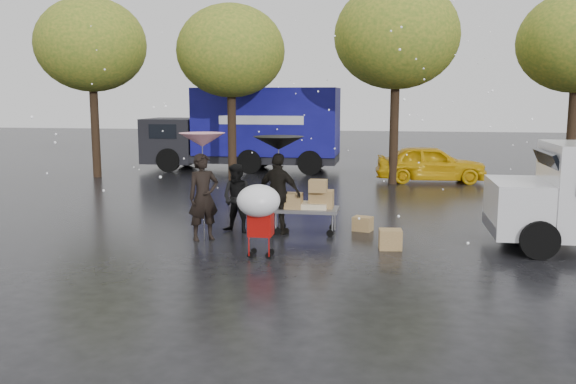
% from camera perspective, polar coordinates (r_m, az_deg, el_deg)
% --- Properties ---
extents(ground, '(90.00, 90.00, 0.00)m').
position_cam_1_polar(ground, '(12.87, -1.47, -5.16)').
color(ground, black).
rests_on(ground, ground).
extents(person_pink, '(0.83, 0.79, 1.91)m').
position_cam_1_polar(person_pink, '(13.46, -7.92, -0.47)').
color(person_pink, black).
rests_on(person_pink, ground).
extents(person_middle, '(0.90, 0.77, 1.60)m').
position_cam_1_polar(person_middle, '(14.14, -4.73, -0.61)').
color(person_middle, black).
rests_on(person_middle, ground).
extents(person_black, '(1.18, 0.77, 1.87)m').
position_cam_1_polar(person_black, '(13.92, -0.88, -0.17)').
color(person_black, black).
rests_on(person_black, ground).
extents(umbrella_pink, '(1.00, 1.00, 2.36)m').
position_cam_1_polar(umbrella_pink, '(13.31, -8.03, 4.83)').
color(umbrella_pink, '#4C4C4C').
rests_on(umbrella_pink, ground).
extents(umbrella_black, '(1.16, 1.16, 2.24)m').
position_cam_1_polar(umbrella_black, '(13.79, -0.89, 4.59)').
color(umbrella_black, '#4C4C4C').
rests_on(umbrella_black, ground).
extents(vendor_cart, '(1.52, 0.80, 1.27)m').
position_cam_1_polar(vendor_cart, '(14.05, 2.00, -0.95)').
color(vendor_cart, slate).
rests_on(vendor_cart, ground).
extents(shopping_cart, '(0.84, 0.84, 1.46)m').
position_cam_1_polar(shopping_cart, '(11.76, -2.74, -1.21)').
color(shopping_cart, '#B30D0A').
rests_on(shopping_cart, ground).
extents(blue_truck, '(8.30, 2.60, 3.50)m').
position_cam_1_polar(blue_truck, '(26.17, -3.77, 5.88)').
color(blue_truck, '#0D0C60').
rests_on(blue_truck, ground).
extents(box_ground_near, '(0.49, 0.41, 0.42)m').
position_cam_1_polar(box_ground_near, '(12.81, 9.55, -4.39)').
color(box_ground_near, olive).
rests_on(box_ground_near, ground).
extents(box_ground_far, '(0.51, 0.45, 0.34)m').
position_cam_1_polar(box_ground_far, '(14.47, 7.01, -2.97)').
color(box_ground_far, olive).
rests_on(box_ground_far, ground).
extents(yellow_taxi, '(4.12, 1.89, 1.37)m').
position_cam_1_polar(yellow_taxi, '(23.20, 13.20, 2.62)').
color(yellow_taxi, '#E8AF0C').
rests_on(yellow_taxi, ground).
extents(tree_row, '(21.60, 4.40, 7.12)m').
position_cam_1_polar(tree_row, '(22.52, 2.32, 13.72)').
color(tree_row, black).
rests_on(tree_row, ground).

